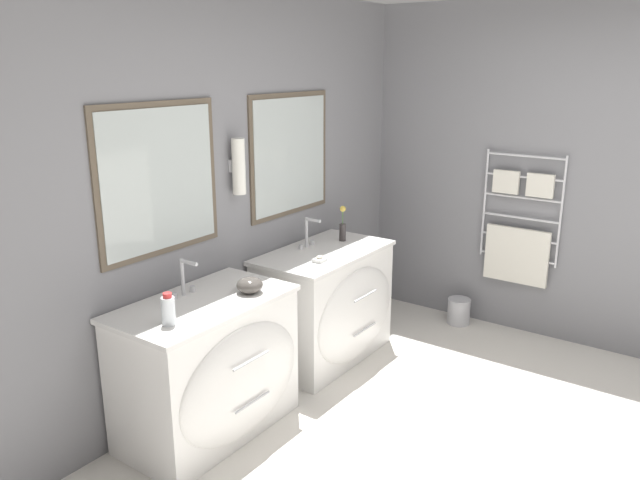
# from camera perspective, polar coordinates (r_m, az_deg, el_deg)

# --- Properties ---
(wall_back) EXTENTS (5.57, 0.17, 2.60)m
(wall_back) POSITION_cam_1_polar(r_m,az_deg,el_deg) (4.08, -8.82, 4.05)
(wall_back) COLOR slate
(wall_back) RESTS_ON ground_plane
(wall_right) EXTENTS (0.13, 4.14, 2.60)m
(wall_right) POSITION_cam_1_polar(r_m,az_deg,el_deg) (5.20, 16.90, 5.93)
(wall_right) COLOR slate
(wall_right) RESTS_ON ground_plane
(vanity_left) EXTENTS (1.06, 0.66, 0.83)m
(vanity_left) POSITION_cam_1_polar(r_m,az_deg,el_deg) (3.76, -9.92, -11.43)
(vanity_left) COLOR white
(vanity_left) RESTS_ON ground_plane
(vanity_right) EXTENTS (1.06, 0.66, 0.83)m
(vanity_right) POSITION_cam_1_polar(r_m,az_deg,el_deg) (4.60, 0.75, -5.92)
(vanity_right) COLOR white
(vanity_right) RESTS_ON ground_plane
(faucet_left) EXTENTS (0.17, 0.14, 0.22)m
(faucet_left) POSITION_cam_1_polar(r_m,az_deg,el_deg) (3.68, -12.29, -3.39)
(faucet_left) COLOR silver
(faucet_left) RESTS_ON vanity_left
(faucet_right) EXTENTS (0.17, 0.14, 0.22)m
(faucet_right) POSITION_cam_1_polar(r_m,az_deg,el_deg) (4.53, -1.09, 0.68)
(faucet_right) COLOR silver
(faucet_right) RESTS_ON vanity_right
(toiletry_bottle) EXTENTS (0.07, 0.07, 0.17)m
(toiletry_bottle) POSITION_cam_1_polar(r_m,az_deg,el_deg) (3.32, -13.70, -6.25)
(toiletry_bottle) COLOR silver
(toiletry_bottle) RESTS_ON vanity_left
(amenity_bowl) EXTENTS (0.16, 0.16, 0.09)m
(amenity_bowl) POSITION_cam_1_polar(r_m,az_deg,el_deg) (3.69, -6.44, -4.12)
(amenity_bowl) COLOR #4C4742
(amenity_bowl) RESTS_ON vanity_left
(flower_vase) EXTENTS (0.05, 0.05, 0.27)m
(flower_vase) POSITION_cam_1_polar(r_m,az_deg,el_deg) (4.70, 2.08, 1.18)
(flower_vase) COLOR #332D2D
(flower_vase) RESTS_ON vanity_right
(soap_dish) EXTENTS (0.09, 0.07, 0.04)m
(soap_dish) POSITION_cam_1_polar(r_m,az_deg,el_deg) (4.23, -0.03, -1.77)
(soap_dish) COLOR white
(soap_dish) RESTS_ON vanity_right
(waste_bin) EXTENTS (0.19, 0.19, 0.22)m
(waste_bin) POSITION_cam_1_polar(r_m,az_deg,el_deg) (5.42, 12.58, -6.31)
(waste_bin) COLOR #B7B7BC
(waste_bin) RESTS_ON ground_plane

